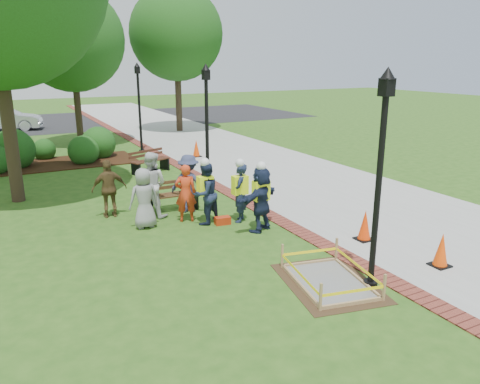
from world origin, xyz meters
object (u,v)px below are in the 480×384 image
wet_concrete_pad (329,273)px  hivis_worker_a (261,197)px  lamp_near (380,165)px  hivis_worker_b (240,190)px  hivis_worker_c (205,191)px  bench_near (172,202)px  cone_front (441,251)px

wet_concrete_pad → hivis_worker_a: hivis_worker_a is taller
lamp_near → hivis_worker_b: bearing=96.2°
lamp_near → hivis_worker_a: 4.09m
hivis_worker_c → lamp_near: bearing=-73.9°
lamp_near → hivis_worker_c: 5.37m
bench_near → cone_front: bearing=-59.6°
bench_near → hivis_worker_b: hivis_worker_b is taller
bench_near → hivis_worker_b: (1.35, -1.80, 0.61)m
wet_concrete_pad → hivis_worker_a: bearing=84.5°
hivis_worker_a → hivis_worker_c: 1.58m
cone_front → hivis_worker_c: 6.05m
bench_near → hivis_worker_c: hivis_worker_c is taller
lamp_near → hivis_worker_c: size_ratio=2.30×
bench_near → lamp_near: bearing=-74.0°
hivis_worker_a → lamp_near: bearing=-84.5°
hivis_worker_a → hivis_worker_c: hivis_worker_a is taller
cone_front → hivis_worker_b: 5.34m
lamp_near → hivis_worker_b: (-0.51, 4.67, -1.59)m
bench_near → hivis_worker_a: 3.16m
wet_concrete_pad → cone_front: cone_front is taller
lamp_near → hivis_worker_a: (-0.36, 3.76, -1.55)m
wet_concrete_pad → cone_front: size_ratio=3.33×
cone_front → hivis_worker_c: bearing=124.3°
hivis_worker_a → cone_front: bearing=-58.5°
hivis_worker_a → hivis_worker_c: size_ratio=1.01×
wet_concrete_pad → hivis_worker_c: bearing=99.5°
wet_concrete_pad → hivis_worker_c: 4.58m
wet_concrete_pad → lamp_near: (0.68, -0.47, 2.25)m
bench_near → hivis_worker_a: hivis_worker_a is taller
wet_concrete_pad → cone_front: (2.64, -0.50, 0.14)m
wet_concrete_pad → hivis_worker_b: hivis_worker_b is taller
hivis_worker_c → bench_near: bearing=105.6°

